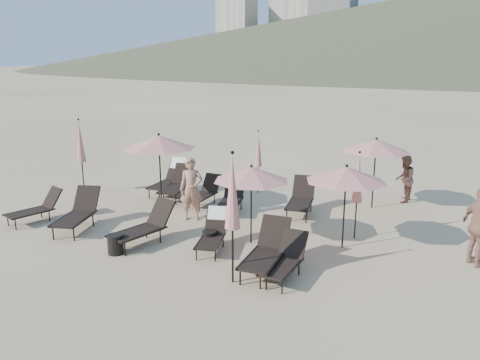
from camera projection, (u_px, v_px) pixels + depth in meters
The scene contains 26 objects.
ground at pixel (205, 261), 11.07m from camera, with size 800.00×800.00×0.00m, color #D6BA8C.
hotel_skyline at pixel (306, 28), 280.40m from camera, with size 109.00×82.00×55.00m.
lounger_0 at pixel (36, 207), 13.74m from camera, with size 0.98×1.70×0.92m.
lounger_1 at pixel (78, 212), 13.09m from camera, with size 1.28×1.98×1.07m.
lounger_2 at pixel (144, 226), 12.06m from camera, with size 1.06×1.91×1.04m.
lounger_3 at pixel (213, 232), 11.72m from camera, with size 0.97×1.60×0.94m.
lounger_4 at pixel (266, 250), 10.46m from camera, with size 0.88×1.91×1.07m.
lounger_5 at pixel (285, 259), 10.15m from camera, with size 0.61×1.56×0.90m.
lounger_6 at pixel (170, 178), 16.75m from camera, with size 0.85×1.93×1.17m.
lounger_7 at pixel (177, 184), 16.16m from camera, with size 1.08×1.95×1.06m.
lounger_8 at pixel (204, 192), 15.39m from camera, with size 0.64×1.59×0.91m.
lounger_9 at pixel (231, 198), 14.65m from camera, with size 1.10×1.77×0.96m.
lounger_10 at pixel (301, 198), 14.45m from camera, with size 1.05×1.93×1.05m.
umbrella_open_0 at pixel (159, 142), 14.45m from camera, with size 2.29×2.29×2.46m.
umbrella_open_1 at pixel (251, 174), 11.73m from camera, with size 1.95×1.95×2.10m.
umbrella_open_2 at pixel (346, 174), 11.44m from camera, with size 2.01×2.01×2.17m.
umbrella_open_3 at pixel (376, 146), 14.65m from camera, with size 2.14×2.14×2.30m.
umbrella_closed_0 at pixel (232, 193), 9.54m from camera, with size 0.34×0.34×2.87m.
umbrella_closed_1 at pixel (358, 178), 12.11m from camera, with size 0.28×0.28×2.38m.
umbrella_closed_2 at pixel (80, 142), 16.37m from camera, with size 0.31×0.31×2.69m.
umbrella_closed_3 at pixel (258, 149), 16.50m from camera, with size 0.27×0.27×2.28m.
side_table_0 at pixel (115, 244), 11.46m from camera, with size 0.39×0.39×0.49m, color black.
side_table_1 at pixel (210, 239), 11.89m from camera, with size 0.37×0.37×0.43m, color black.
beachgoer_a at pixel (191, 189), 13.80m from camera, with size 0.69×0.45×1.88m, color #A57459.
beachgoer_b at pixel (404, 179), 15.61m from camera, with size 0.77×0.60×1.58m, color #905D4A.
beachgoer_c at pixel (480, 227), 10.64m from camera, with size 1.11×0.46×1.90m, color #A6765E.
Camera 1 is at (5.43, -8.74, 4.59)m, focal length 35.00 mm.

